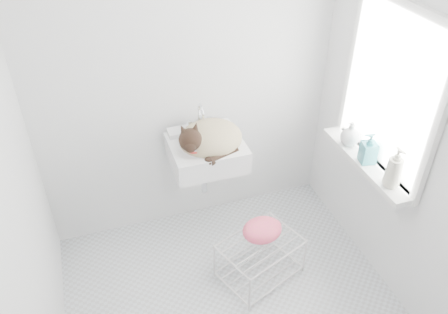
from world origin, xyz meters
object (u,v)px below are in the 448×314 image
object	(u,v)px
cat	(209,139)
wire_rack	(260,259)
sink	(206,143)
bottle_a	(390,185)
bottle_c	(349,144)
bottle_b	(366,161)

from	to	relation	value
cat	wire_rack	xyz separation A→B (m)	(0.20, -0.53, -0.74)
sink	wire_rack	distance (m)	0.92
wire_rack	bottle_a	distance (m)	1.05
bottle_a	bottle_c	world-z (taller)	bottle_a
bottle_b	bottle_c	bearing A→B (deg)	90.00
wire_rack	bottle_b	size ratio (longest dim) A/B	2.47
bottle_b	bottle_c	world-z (taller)	bottle_b
bottle_c	cat	bearing A→B (deg)	161.28
bottle_a	bottle_c	bearing A→B (deg)	90.00
bottle_a	bottle_c	xyz separation A→B (m)	(0.00, 0.48, 0.00)
cat	wire_rack	distance (m)	0.94
cat	bottle_c	distance (m)	0.99
sink	cat	bearing A→B (deg)	-56.82
cat	bottle_b	world-z (taller)	cat
bottle_b	wire_rack	bearing A→B (deg)	179.91
wire_rack	bottle_a	world-z (taller)	bottle_a
cat	wire_rack	bearing A→B (deg)	-72.01
sink	wire_rack	bearing A→B (deg)	-68.70
bottle_a	sink	bearing A→B (deg)	139.18
cat	bottle_b	xyz separation A→B (m)	(0.93, -0.53, -0.04)
sink	bottle_a	size ratio (longest dim) A/B	2.22
bottle_a	wire_rack	bearing A→B (deg)	160.07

